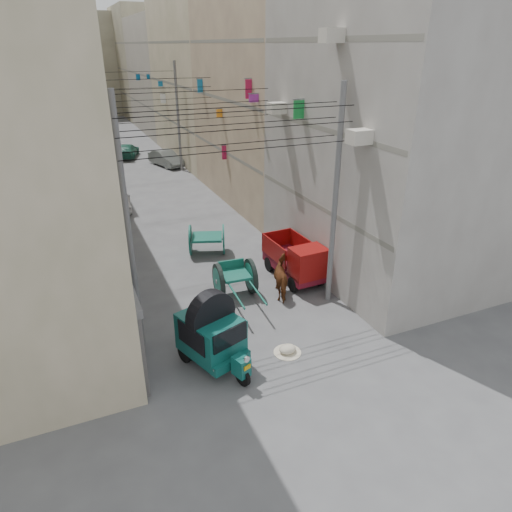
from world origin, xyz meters
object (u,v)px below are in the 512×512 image
distant_car_white (120,201)px  mini_truck (299,263)px  tonga_cart (235,278)px  distant_car_green (127,151)px  auto_rickshaw (212,333)px  distant_car_grey (166,158)px  horse (284,278)px  second_cart (207,239)px  feed_sack (287,349)px

distant_car_white → mini_truck: bearing=120.5°
tonga_cart → distant_car_green: (0.00, 26.58, -0.17)m
auto_rickshaw → distant_car_grey: 26.18m
mini_truck → distant_car_green: 26.70m
tonga_cart → horse: horse is taller
distant_car_white → second_cart: bearing=116.0°
tonga_cart → distant_car_white: bearing=105.8°
feed_sack → auto_rickshaw: bearing=169.1°
second_cart → distant_car_green: second_cart is taller
distant_car_green → auto_rickshaw: bearing=104.4°
auto_rickshaw → feed_sack: bearing=-30.5°
auto_rickshaw → horse: 4.97m
mini_truck → horse: 1.29m
auto_rickshaw → second_cart: bearing=53.8°
horse → auto_rickshaw: bearing=52.9°
auto_rickshaw → tonga_cart: bearing=40.2°
mini_truck → distant_car_white: size_ratio=1.00×
second_cart → distant_car_grey: second_cart is taller
distant_car_white → distant_car_grey: size_ratio=0.86×
second_cart → horse: size_ratio=1.14×
horse → distant_car_green: bearing=-70.5°
mini_truck → distant_car_green: (-2.82, 26.55, -0.29)m
horse → feed_sack: bearing=81.0°
auto_rickshaw → distant_car_grey: (4.56, 25.77, -0.51)m
tonga_cart → mini_truck: size_ratio=0.99×
tonga_cart → distant_car_white: (-2.69, 12.24, -0.18)m
mini_truck → horse: (-1.03, -0.76, -0.11)m
distant_car_grey → mini_truck: bearing=-106.2°
tonga_cart → second_cart: size_ratio=1.59×
auto_rickshaw → horse: auto_rickshaw is taller
tonga_cart → mini_truck: bearing=4.0°
second_cart → distant_car_green: size_ratio=0.51×
second_cart → distant_car_white: (-2.88, 8.05, -0.21)m
feed_sack → distant_car_green: 30.76m
tonga_cart → distant_car_green: size_ratio=0.82×
horse → distant_car_green: (-1.79, 27.31, -0.18)m
mini_truck → second_cart: 4.92m
auto_rickshaw → tonga_cart: (2.16, 3.73, -0.39)m
distant_car_grey → distant_car_white: bearing=-134.7°
second_cart → distant_car_grey: size_ratio=0.54×
tonga_cart → feed_sack: bearing=-83.8°
mini_truck → distant_car_green: size_ratio=0.83×
mini_truck → distant_car_grey: bearing=88.3°
mini_truck → distant_car_grey: 22.03m
horse → distant_car_white: bearing=-55.2°
second_cart → distant_car_grey: 17.99m
tonga_cart → second_cart: 4.19m
feed_sack → distant_car_green: bearing=90.4°
tonga_cart → horse: (1.79, -0.74, 0.01)m
horse → distant_car_green: horse is taller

